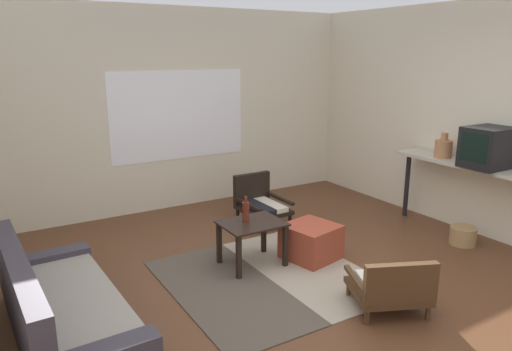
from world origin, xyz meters
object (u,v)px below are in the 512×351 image
(couch, at_px, (60,313))
(ottoman_orange, at_px, (311,242))
(console_shelf, at_px, (470,172))
(clay_vase, at_px, (443,148))
(armchair_by_window, at_px, (260,202))
(coffee_table, at_px, (252,232))
(armchair_striped_foreground, at_px, (391,287))
(wicker_basket, at_px, (463,236))
(crt_television, at_px, (489,147))
(glass_bottle, at_px, (246,211))

(couch, bearing_deg, ottoman_orange, 4.57)
(console_shelf, xyz_separation_m, clay_vase, (0.00, 0.38, 0.21))
(couch, distance_m, console_shelf, 4.47)
(couch, height_order, armchair_by_window, couch)
(console_shelf, bearing_deg, coffee_table, 166.21)
(armchair_striped_foreground, bearing_deg, console_shelf, 20.71)
(couch, distance_m, clay_vase, 4.50)
(console_shelf, distance_m, wicker_basket, 0.73)
(couch, distance_m, armchair_by_window, 3.04)
(coffee_table, xyz_separation_m, armchair_by_window, (0.76, 1.09, -0.10))
(crt_television, xyz_separation_m, wicker_basket, (-0.20, 0.05, -1.01))
(console_shelf, bearing_deg, armchair_striped_foreground, -159.29)
(ottoman_orange, bearing_deg, clay_vase, -1.69)
(console_shelf, bearing_deg, glass_bottle, 165.24)
(coffee_table, bearing_deg, crt_television, -17.90)
(armchair_striped_foreground, relative_size, glass_bottle, 2.94)
(glass_bottle, bearing_deg, crt_television, -18.78)
(couch, relative_size, armchair_striped_foreground, 2.46)
(console_shelf, relative_size, crt_television, 3.52)
(coffee_table, distance_m, clay_vase, 2.62)
(ottoman_orange, bearing_deg, crt_television, -18.39)
(glass_bottle, height_order, wicker_basket, glass_bottle)
(ottoman_orange, xyz_separation_m, glass_bottle, (-0.65, 0.24, 0.38))
(ottoman_orange, distance_m, crt_television, 2.22)
(crt_television, bearing_deg, couch, 174.38)
(console_shelf, bearing_deg, ottoman_orange, 167.04)
(ottoman_orange, distance_m, clay_vase, 2.08)
(couch, distance_m, glass_bottle, 1.94)
(armchair_striped_foreground, xyz_separation_m, clay_vase, (2.00, 1.14, 0.77))
(ottoman_orange, bearing_deg, couch, -175.43)
(coffee_table, xyz_separation_m, crt_television, (2.52, -0.82, 0.75))
(coffee_table, distance_m, armchair_by_window, 1.33)
(armchair_by_window, bearing_deg, coffee_table, -125.01)
(clay_vase, relative_size, wicker_basket, 1.03)
(armchair_striped_foreground, xyz_separation_m, glass_bottle, (-0.57, 1.43, 0.34))
(glass_bottle, bearing_deg, armchair_by_window, 52.24)
(armchair_by_window, bearing_deg, wicker_basket, -49.83)
(coffee_table, height_order, armchair_by_window, armchair_by_window)
(crt_television, bearing_deg, armchair_by_window, 132.77)
(glass_bottle, bearing_deg, couch, -166.80)
(coffee_table, relative_size, glass_bottle, 2.35)
(coffee_table, relative_size, armchair_by_window, 0.96)
(armchair_by_window, bearing_deg, armchair_striped_foreground, -95.40)
(clay_vase, bearing_deg, wicker_basket, -111.00)
(ottoman_orange, relative_size, console_shelf, 0.26)
(console_shelf, height_order, wicker_basket, console_shelf)
(coffee_table, height_order, ottoman_orange, coffee_table)
(armchair_by_window, height_order, ottoman_orange, armchair_by_window)
(armchair_by_window, relative_size, wicker_basket, 2.23)
(couch, relative_size, console_shelf, 1.00)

